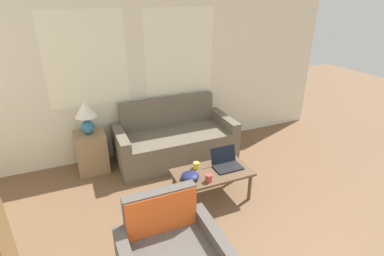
{
  "coord_description": "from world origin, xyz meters",
  "views": [
    {
      "loc": [
        -1.07,
        -0.23,
        2.37
      ],
      "look_at": [
        0.36,
        3.09,
        0.75
      ],
      "focal_mm": 28.0,
      "sensor_mm": 36.0,
      "label": 1
    }
  ],
  "objects_px": {
    "couch": "(175,141)",
    "coffee_table": "(212,175)",
    "cup_yellow": "(209,178)",
    "snack_bowl": "(190,176)",
    "laptop": "(226,163)",
    "cup_navy": "(196,165)",
    "table_lamp": "(86,114)"
  },
  "relations": [
    {
      "from": "table_lamp",
      "to": "cup_navy",
      "type": "distance_m",
      "value": 1.68
    },
    {
      "from": "coffee_table",
      "to": "laptop",
      "type": "bearing_deg",
      "value": 10.8
    },
    {
      "from": "coffee_table",
      "to": "cup_navy",
      "type": "relative_size",
      "value": 11.8
    },
    {
      "from": "laptop",
      "to": "cup_navy",
      "type": "height_order",
      "value": "laptop"
    },
    {
      "from": "laptop",
      "to": "snack_bowl",
      "type": "xyz_separation_m",
      "value": [
        -0.53,
        -0.08,
        -0.01
      ]
    },
    {
      "from": "cup_yellow",
      "to": "laptop",
      "type": "bearing_deg",
      "value": 31.17
    },
    {
      "from": "coffee_table",
      "to": "cup_yellow",
      "type": "relative_size",
      "value": 10.49
    },
    {
      "from": "cup_yellow",
      "to": "snack_bowl",
      "type": "relative_size",
      "value": 0.42
    },
    {
      "from": "cup_navy",
      "to": "coffee_table",
      "type": "bearing_deg",
      "value": -45.58
    },
    {
      "from": "couch",
      "to": "coffee_table",
      "type": "relative_size",
      "value": 1.91
    },
    {
      "from": "cup_yellow",
      "to": "snack_bowl",
      "type": "xyz_separation_m",
      "value": [
        -0.18,
        0.13,
        -0.0
      ]
    },
    {
      "from": "cup_yellow",
      "to": "snack_bowl",
      "type": "bearing_deg",
      "value": 145.03
    },
    {
      "from": "couch",
      "to": "cup_yellow",
      "type": "height_order",
      "value": "couch"
    },
    {
      "from": "couch",
      "to": "table_lamp",
      "type": "height_order",
      "value": "table_lamp"
    },
    {
      "from": "laptop",
      "to": "couch",
      "type": "bearing_deg",
      "value": 103.11
    },
    {
      "from": "coffee_table",
      "to": "table_lamp",
      "type": "bearing_deg",
      "value": 134.57
    },
    {
      "from": "couch",
      "to": "snack_bowl",
      "type": "distance_m",
      "value": 1.27
    },
    {
      "from": "cup_navy",
      "to": "couch",
      "type": "bearing_deg",
      "value": 84.83
    },
    {
      "from": "laptop",
      "to": "coffee_table",
      "type": "bearing_deg",
      "value": -169.2
    },
    {
      "from": "cup_navy",
      "to": "snack_bowl",
      "type": "distance_m",
      "value": 0.25
    },
    {
      "from": "coffee_table",
      "to": "cup_yellow",
      "type": "xyz_separation_m",
      "value": [
        -0.13,
        -0.17,
        0.09
      ]
    },
    {
      "from": "laptop",
      "to": "snack_bowl",
      "type": "height_order",
      "value": "laptop"
    },
    {
      "from": "couch",
      "to": "snack_bowl",
      "type": "relative_size",
      "value": 8.48
    },
    {
      "from": "snack_bowl",
      "to": "cup_yellow",
      "type": "bearing_deg",
      "value": -34.97
    },
    {
      "from": "cup_navy",
      "to": "snack_bowl",
      "type": "relative_size",
      "value": 0.38
    },
    {
      "from": "cup_navy",
      "to": "cup_yellow",
      "type": "height_order",
      "value": "cup_yellow"
    },
    {
      "from": "table_lamp",
      "to": "cup_navy",
      "type": "xyz_separation_m",
      "value": [
        1.14,
        -1.15,
        -0.45
      ]
    },
    {
      "from": "table_lamp",
      "to": "snack_bowl",
      "type": "relative_size",
      "value": 2.23
    },
    {
      "from": "couch",
      "to": "snack_bowl",
      "type": "xyz_separation_m",
      "value": [
        -0.26,
        -1.23,
        0.16
      ]
    },
    {
      "from": "snack_bowl",
      "to": "coffee_table",
      "type": "bearing_deg",
      "value": 8.01
    },
    {
      "from": "laptop",
      "to": "cup_navy",
      "type": "distance_m",
      "value": 0.38
    },
    {
      "from": "couch",
      "to": "laptop",
      "type": "xyz_separation_m",
      "value": [
        0.27,
        -1.15,
        0.17
      ]
    }
  ]
}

